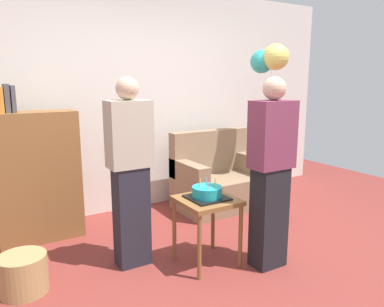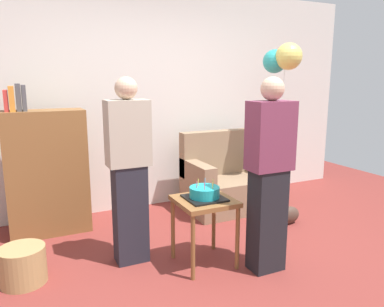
{
  "view_description": "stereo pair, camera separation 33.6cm",
  "coord_description": "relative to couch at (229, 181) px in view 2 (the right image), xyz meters",
  "views": [
    {
      "loc": [
        -1.79,
        -2.27,
        1.62
      ],
      "look_at": [
        -0.08,
        0.55,
        0.95
      ],
      "focal_mm": 34.99,
      "sensor_mm": 36.0,
      "label": 1
    },
    {
      "loc": [
        -1.49,
        -2.43,
        1.62
      ],
      "look_at": [
        -0.08,
        0.55,
        0.95
      ],
      "focal_mm": 34.99,
      "sensor_mm": 36.0,
      "label": 2
    }
  ],
  "objects": [
    {
      "name": "ground_plane",
      "position": [
        -0.87,
        -1.47,
        -0.34
      ],
      "size": [
        8.0,
        8.0,
        0.0
      ],
      "primitive_type": "plane",
      "color": "maroon"
    },
    {
      "name": "wall_back",
      "position": [
        -0.87,
        0.58,
        1.01
      ],
      "size": [
        6.0,
        0.1,
        2.7
      ],
      "primitive_type": "cube",
      "color": "silver",
      "rests_on": "ground_plane"
    },
    {
      "name": "couch",
      "position": [
        0.0,
        0.0,
        0.0
      ],
      "size": [
        1.1,
        0.7,
        0.96
      ],
      "color": "#8C7054",
      "rests_on": "ground_plane"
    },
    {
      "name": "bookshelf",
      "position": [
        -2.11,
        0.15,
        0.33
      ],
      "size": [
        0.8,
        0.36,
        1.57
      ],
      "color": "brown",
      "rests_on": "ground_plane"
    },
    {
      "name": "side_table",
      "position": [
        -0.95,
        -1.17,
        0.17
      ],
      "size": [
        0.48,
        0.48,
        0.6
      ],
      "color": "brown",
      "rests_on": "ground_plane"
    },
    {
      "name": "birthday_cake",
      "position": [
        -0.95,
        -1.17,
        0.31
      ],
      "size": [
        0.32,
        0.32,
        0.17
      ],
      "color": "black",
      "rests_on": "side_table"
    },
    {
      "name": "person_blowing_candles",
      "position": [
        -1.51,
        -0.84,
        0.49
      ],
      "size": [
        0.36,
        0.22,
        1.63
      ],
      "rotation": [
        0.0,
        0.0,
        -0.17
      ],
      "color": "#23232D",
      "rests_on": "ground_plane"
    },
    {
      "name": "person_holding_cake",
      "position": [
        -0.51,
        -1.48,
        0.49
      ],
      "size": [
        0.36,
        0.22,
        1.63
      ],
      "rotation": [
        0.0,
        0.0,
        3.08
      ],
      "color": "black",
      "rests_on": "ground_plane"
    },
    {
      "name": "wicker_basket",
      "position": [
        -2.41,
        -0.84,
        -0.19
      ],
      "size": [
        0.36,
        0.36,
        0.3
      ],
      "primitive_type": "cylinder",
      "color": "#A88451",
      "rests_on": "ground_plane"
    },
    {
      "name": "handbag",
      "position": [
        0.33,
        -0.76,
        -0.24
      ],
      "size": [
        0.28,
        0.14,
        0.2
      ],
      "primitive_type": "ellipsoid",
      "color": "#473328",
      "rests_on": "ground_plane"
    },
    {
      "name": "balloon_bunch",
      "position": [
        0.54,
        -0.27,
        1.5
      ],
      "size": [
        0.37,
        0.46,
        2.02
      ],
      "color": "silver",
      "rests_on": "ground_plane"
    }
  ]
}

